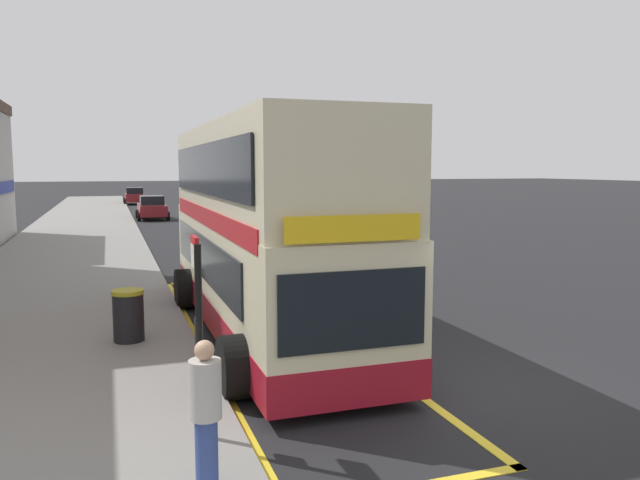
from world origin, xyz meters
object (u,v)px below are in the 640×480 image
object	(u,v)px
parked_car_maroon_distant	(135,196)
litter_bin	(128,315)
bus_stop_sign	(198,319)
double_decker_bus	(263,237)
pedestrian_waiting_near_sign	(206,410)
parked_car_maroon_far	(152,208)

from	to	relation	value
parked_car_maroon_distant	litter_bin	distance (m)	49.92
bus_stop_sign	parked_car_maroon_distant	distance (m)	54.67
double_decker_bus	pedestrian_waiting_near_sign	xyz separation A→B (m)	(-2.21, -6.49, -1.04)
double_decker_bus	parked_car_maroon_far	world-z (taller)	double_decker_bus
bus_stop_sign	parked_car_maroon_distant	bearing A→B (deg)	88.54
pedestrian_waiting_near_sign	litter_bin	world-z (taller)	pedestrian_waiting_near_sign
parked_car_maroon_distant	pedestrian_waiting_near_sign	bearing A→B (deg)	-89.28
parked_car_maroon_distant	litter_bin	xyz separation A→B (m)	(-2.12, -49.87, -0.15)
parked_car_maroon_far	litter_bin	size ratio (longest dim) A/B	4.14
double_decker_bus	parked_car_maroon_far	xyz separation A→B (m)	(-0.29, 30.89, -1.26)
parked_car_maroon_distant	litter_bin	world-z (taller)	parked_car_maroon_distant
parked_car_maroon_far	litter_bin	distance (m)	31.29
parked_car_maroon_distant	pedestrian_waiting_near_sign	distance (m)	56.08
parked_car_maroon_far	pedestrian_waiting_near_sign	world-z (taller)	pedestrian_waiting_near_sign
bus_stop_sign	parked_car_maroon_distant	xyz separation A→B (m)	(1.39, 54.65, -0.85)
parked_car_maroon_distant	pedestrian_waiting_near_sign	xyz separation A→B (m)	(-1.52, -56.06, 0.22)
bus_stop_sign	parked_car_maroon_far	distance (m)	36.02
pedestrian_waiting_near_sign	double_decker_bus	bearing A→B (deg)	71.20
double_decker_bus	parked_car_maroon_distant	bearing A→B (deg)	90.79
bus_stop_sign	litter_bin	xyz separation A→B (m)	(-0.72, 4.77, -1.00)
double_decker_bus	litter_bin	distance (m)	3.15
parked_car_maroon_far	bus_stop_sign	bearing A→B (deg)	86.62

